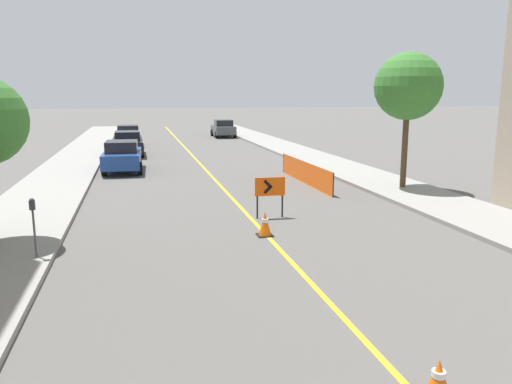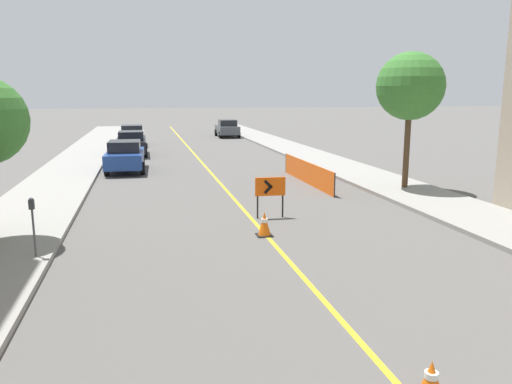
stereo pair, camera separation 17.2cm
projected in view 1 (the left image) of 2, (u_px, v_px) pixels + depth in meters
The scene contains 13 objects.
lane_stripe at pixel (199, 162), 29.17m from camera, with size 0.12×66.82×0.01m.
sidewalk_left at pixel (71, 165), 27.55m from camera, with size 3.05×66.82×0.14m.
sidewalk_right at pixel (312, 157), 30.75m from camera, with size 3.05×66.82×0.14m.
traffic_cone_second at pixel (438, 380), 6.47m from camera, with size 0.44×0.44×0.55m.
traffic_cone_third at pixel (265, 224), 13.96m from camera, with size 0.44×0.44×0.69m.
arrow_barricade_primary at pixel (270, 189), 15.88m from camera, with size 0.98×0.11×1.32m.
safety_mesh_fence at pixel (305, 172), 22.21m from camera, with size 0.11×6.53×0.96m.
parked_car_curb_near at pixel (122, 156), 25.46m from camera, with size 1.95×4.36×1.59m.
parked_car_curb_mid at pixel (128, 143), 32.00m from camera, with size 1.93×4.30×1.59m.
parked_car_curb_far at pixel (128, 135), 38.23m from camera, with size 1.93×4.31×1.59m.
parked_car_opposite_side at pixel (223, 128), 46.16m from camera, with size 1.95×4.35×1.59m.
parking_meter_near_curb at pixel (33, 216), 11.56m from camera, with size 0.12×0.11×1.42m.
street_tree_right_near at pixel (408, 87), 19.90m from camera, with size 2.70×2.70×5.43m.
Camera 1 is at (-3.43, 4.46, 3.91)m, focal length 35.00 mm.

